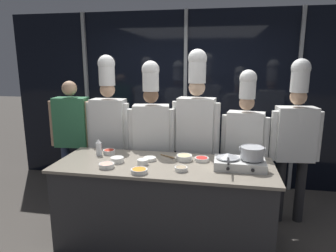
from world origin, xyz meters
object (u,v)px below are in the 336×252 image
at_px(prep_bowl_chili_flakes, 109,152).
at_px(prep_bowl_bell_pepper, 202,159).
at_px(prep_bowl_onion, 143,162).
at_px(chef_apprentice, 295,133).
at_px(prep_bowl_shrimp, 107,165).
at_px(prep_bowl_mushrooms, 181,169).
at_px(person_guest, 72,131).
at_px(chef_pastry, 245,137).
at_px(serving_spoon_slotted, 170,157).
at_px(prep_bowl_garlic, 150,159).
at_px(chef_head, 109,122).
at_px(prep_bowl_rice, 117,159).
at_px(chef_sous, 151,129).
at_px(portable_stove, 240,163).
at_px(squeeze_bottle_clear, 99,148).
at_px(prep_bowl_ginger, 184,157).
at_px(stock_pot, 252,153).
at_px(frying_pan, 228,156).
at_px(prep_bowl_carrots, 139,171).
at_px(chef_line, 196,123).

relative_size(prep_bowl_chili_flakes, prep_bowl_bell_pepper, 0.90).
bearing_deg(prep_bowl_onion, chef_apprentice, 25.89).
height_order(prep_bowl_shrimp, chef_apprentice, chef_apprentice).
xyz_separation_m(prep_bowl_mushrooms, person_guest, (-1.61, 0.90, 0.10)).
height_order(prep_bowl_shrimp, chef_pastry, chef_pastry).
bearing_deg(prep_bowl_bell_pepper, serving_spoon_slotted, 170.80).
distance_m(prep_bowl_garlic, chef_head, 0.99).
relative_size(prep_bowl_rice, chef_sous, 0.07).
relative_size(portable_stove, squeeze_bottle_clear, 2.66).
xyz_separation_m(prep_bowl_ginger, chef_pastry, (0.66, 0.57, 0.12)).
bearing_deg(prep_bowl_garlic, stock_pot, -3.40).
bearing_deg(prep_bowl_rice, stock_pot, 2.40).
relative_size(frying_pan, chef_head, 0.20).
distance_m(prep_bowl_onion, chef_sous, 0.71).
bearing_deg(person_guest, portable_stove, 156.84).
bearing_deg(chef_apprentice, chef_sous, -2.44).
height_order(squeeze_bottle_clear, person_guest, person_guest).
height_order(stock_pot, prep_bowl_rice, stock_pot).
relative_size(stock_pot, prep_bowl_bell_pepper, 1.65).
xyz_separation_m(prep_bowl_onion, prep_bowl_carrots, (0.03, -0.24, -0.01)).
xyz_separation_m(portable_stove, prep_bowl_mushrooms, (-0.56, -0.19, -0.02)).
bearing_deg(person_guest, chef_head, 174.93).
xyz_separation_m(prep_bowl_chili_flakes, prep_bowl_carrots, (0.51, -0.52, -0.00)).
relative_size(prep_bowl_bell_pepper, person_guest, 0.09).
bearing_deg(serving_spoon_slotted, prep_bowl_chili_flakes, -179.72).
bearing_deg(prep_bowl_onion, squeeze_bottle_clear, 159.30).
relative_size(prep_bowl_bell_pepper, chef_apprentice, 0.08).
xyz_separation_m(prep_bowl_bell_pepper, prep_bowl_shrimp, (-0.92, -0.38, 0.00)).
relative_size(prep_bowl_onion, chef_head, 0.06).
relative_size(prep_bowl_carrots, chef_head, 0.08).
height_order(prep_bowl_ginger, chef_apprentice, chef_apprentice).
xyz_separation_m(frying_pan, person_guest, (-2.06, 0.72, 0.00)).
height_order(chef_sous, chef_pastry, chef_sous).
height_order(prep_bowl_bell_pepper, person_guest, person_guest).
relative_size(prep_bowl_garlic, chef_line, 0.07).
bearing_deg(serving_spoon_slotted, frying_pan, -18.33).
distance_m(prep_bowl_mushrooms, chef_line, 0.92).
bearing_deg(prep_bowl_chili_flakes, chef_pastry, 18.14).
height_order(portable_stove, prep_bowl_bell_pepper, portable_stove).
bearing_deg(serving_spoon_slotted, stock_pot, -13.34).
height_order(prep_bowl_garlic, chef_apprentice, chef_apprentice).
relative_size(squeeze_bottle_clear, prep_bowl_carrots, 1.16).
distance_m(stock_pot, chef_pastry, 0.71).
bearing_deg(prep_bowl_bell_pepper, chef_pastry, 49.57).
relative_size(prep_bowl_shrimp, prep_bowl_rice, 1.11).
bearing_deg(chef_line, prep_bowl_garlic, 61.52).
distance_m(prep_bowl_chili_flakes, person_guest, 0.89).
distance_m(squeeze_bottle_clear, prep_bowl_onion, 0.62).
distance_m(stock_pot, serving_spoon_slotted, 0.90).
distance_m(stock_pot, prep_bowl_mushrooms, 0.72).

